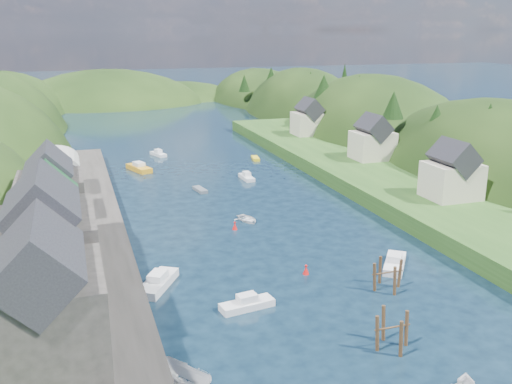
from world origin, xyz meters
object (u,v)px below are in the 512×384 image
object	(u,v)px
piling_cluster_near	(392,334)
piling_cluster_far	(387,278)
channel_buoy_far	(235,226)
channel_buoy_near	(306,270)

from	to	relation	value
piling_cluster_near	piling_cluster_far	world-z (taller)	piling_cluster_near
piling_cluster_near	channel_buoy_far	size ratio (longest dim) A/B	3.39
piling_cluster_far	channel_buoy_far	world-z (taller)	piling_cluster_far
channel_buoy_far	piling_cluster_far	bearing A→B (deg)	-66.19
channel_buoy_near	channel_buoy_far	world-z (taller)	same
piling_cluster_near	channel_buoy_near	size ratio (longest dim) A/B	3.39
piling_cluster_far	channel_buoy_far	xyz separation A→B (m)	(-9.70, 21.98, -0.74)
piling_cluster_far	channel_buoy_near	bearing A→B (deg)	137.28
channel_buoy_near	channel_buoy_far	distance (m)	16.44
piling_cluster_near	channel_buoy_far	bearing A→B (deg)	97.58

